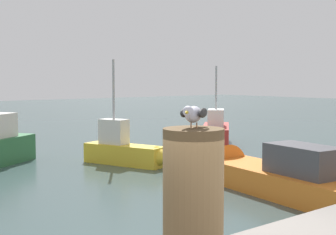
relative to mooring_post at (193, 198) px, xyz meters
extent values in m
cylinder|color=brown|center=(0.00, 0.00, 0.00)|extent=(0.38, 0.38, 0.86)
cylinder|color=tan|center=(0.00, 0.02, 0.45)|extent=(0.01, 0.01, 0.04)
cylinder|color=tan|center=(0.02, -0.01, 0.45)|extent=(0.01, 0.01, 0.04)
ellipsoid|color=silver|center=(0.00, 0.00, 0.51)|extent=(0.24, 0.21, 0.10)
sphere|color=silver|center=(-0.11, -0.08, 0.54)|extent=(0.06, 0.06, 0.06)
cone|color=yellow|center=(-0.15, -0.11, 0.54)|extent=(0.05, 0.04, 0.02)
cube|color=silver|center=(0.12, 0.08, 0.52)|extent=(0.10, 0.11, 0.01)
ellipsoid|color=#2C2C2C|center=(-0.02, 0.05, 0.52)|extent=(0.17, 0.13, 0.06)
ellipsoid|color=#2C2C2C|center=(0.04, -0.04, 0.52)|extent=(0.17, 0.13, 0.06)
cube|color=#B72D28|center=(12.35, 12.53, -1.71)|extent=(3.27, 3.25, 0.85)
cone|color=#B72D28|center=(13.80, 13.95, -1.67)|extent=(1.40, 1.40, 0.99)
cube|color=white|center=(12.25, 12.43, -0.92)|extent=(1.32, 1.31, 0.72)
cylinder|color=#A5A5A8|center=(12.25, 12.43, 0.36)|extent=(0.08, 0.08, 1.85)
cube|color=yellow|center=(6.70, 11.10, -1.80)|extent=(1.73, 2.98, 0.66)
cone|color=yellow|center=(7.27, 9.56, -1.77)|extent=(0.90, 0.90, 0.70)
cube|color=silver|center=(6.55, 11.50, -1.05)|extent=(0.82, 1.07, 0.84)
cylinder|color=#A5A5A8|center=(6.55, 11.50, 0.38)|extent=(0.08, 0.08, 2.01)
cube|color=orange|center=(7.49, 5.04, -1.83)|extent=(2.05, 5.16, 0.61)
cone|color=orange|center=(7.82, 7.90, -1.80)|extent=(1.47, 1.47, 1.33)
cube|color=#47474C|center=(7.42, 4.50, -1.17)|extent=(1.16, 1.86, 0.70)
camera|label=1|loc=(-1.89, -2.14, 0.73)|focal=50.59mm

